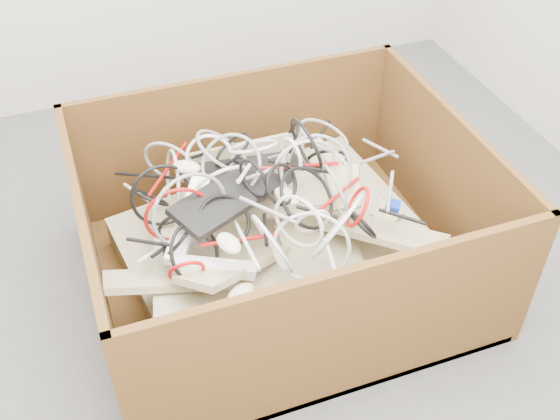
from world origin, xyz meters
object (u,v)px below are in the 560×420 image
object	(u,v)px
power_strip_right	(213,267)
vga_plug	(393,205)
cardboard_box	(277,251)
power_strip_left	(188,219)

from	to	relation	value
power_strip_right	vga_plug	distance (m)	0.60
vga_plug	cardboard_box	bearing A→B (deg)	-167.63
cardboard_box	power_strip_right	size ratio (longest dim) A/B	4.98
cardboard_box	power_strip_left	size ratio (longest dim) A/B	3.93
power_strip_right	vga_plug	world-z (taller)	vga_plug
power_strip_left	vga_plug	size ratio (longest dim) A/B	7.02
cardboard_box	power_strip_right	xyz separation A→B (m)	(-0.26, -0.17, 0.18)
vga_plug	power_strip_left	bearing A→B (deg)	-158.77
cardboard_box	vga_plug	size ratio (longest dim) A/B	27.61
cardboard_box	vga_plug	distance (m)	0.43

